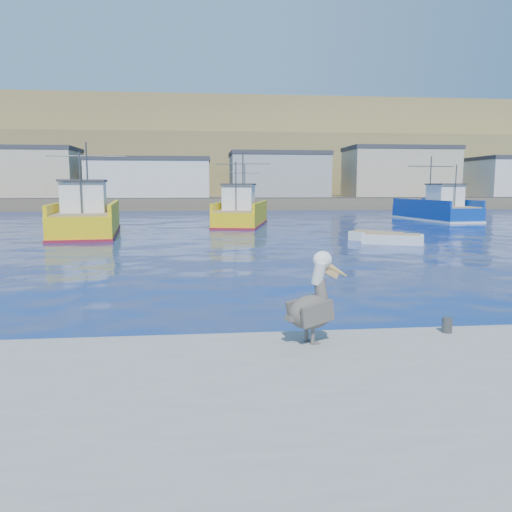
{
  "coord_description": "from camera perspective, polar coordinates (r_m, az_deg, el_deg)",
  "views": [
    {
      "loc": [
        -1.75,
        -12.55,
        3.38
      ],
      "look_at": [
        -0.21,
        2.38,
        1.27
      ],
      "focal_mm": 35.0,
      "sensor_mm": 36.0,
      "label": 1
    }
  ],
  "objects": [
    {
      "name": "trawler_yellow_b",
      "position": [
        43.27,
        -1.73,
        4.83
      ],
      "size": [
        5.72,
        10.87,
        6.39
      ],
      "color": "yellow",
      "rests_on": "ground"
    },
    {
      "name": "trawler_yellow_a",
      "position": [
        37.4,
        -18.73,
        4.05
      ],
      "size": [
        5.63,
        12.44,
        6.61
      ],
      "color": "yellow",
      "rests_on": "ground"
    },
    {
      "name": "skiff_extra",
      "position": [
        30.39,
        15.31,
        1.79
      ],
      "size": [
        3.68,
        2.48,
        0.76
      ],
      "color": "silver",
      "rests_on": "ground"
    },
    {
      "name": "skiff_mid",
      "position": [
        31.73,
        13.7,
        2.09
      ],
      "size": [
        3.26,
        3.24,
        0.74
      ],
      "color": "silver",
      "rests_on": "ground"
    },
    {
      "name": "far_shore",
      "position": [
        121.89,
        -5.16,
        10.6
      ],
      "size": [
        200.0,
        81.0,
        24.0
      ],
      "color": "brown",
      "rests_on": "ground"
    },
    {
      "name": "boat_orange",
      "position": [
        58.27,
        -1.34,
        5.63
      ],
      "size": [
        3.7,
        7.25,
        5.9
      ],
      "color": "#BE3F21",
      "rests_on": "ground"
    },
    {
      "name": "ground",
      "position": [
        13.11,
        2.0,
        -6.95
      ],
      "size": [
        260.0,
        260.0,
        0.0
      ],
      "primitive_type": "plane",
      "color": "#081261",
      "rests_on": "ground"
    },
    {
      "name": "pelican",
      "position": [
        9.27,
        6.58,
        -5.49
      ],
      "size": [
        1.34,
        0.87,
        1.7
      ],
      "color": "#595451",
      "rests_on": "dock"
    },
    {
      "name": "trawler_blue",
      "position": [
        53.19,
        19.93,
        4.97
      ],
      "size": [
        5.24,
        11.07,
        6.44
      ],
      "color": "#0A3696",
      "rests_on": "ground"
    },
    {
      "name": "dock_bollards",
      "position": [
        9.83,
        8.28,
        -8.22
      ],
      "size": [
        36.2,
        0.2,
        0.3
      ],
      "color": "#4C4C4C",
      "rests_on": "dock"
    }
  ]
}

